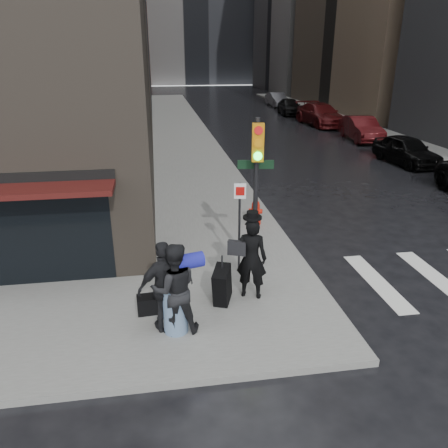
{
  "coord_description": "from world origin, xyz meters",
  "views": [
    {
      "loc": [
        -1.84,
        -8.0,
        5.42
      ],
      "look_at": [
        -0.22,
        2.3,
        1.3
      ],
      "focal_mm": 35.0,
      "sensor_mm": 36.0,
      "label": 1
    }
  ],
  "objects": [
    {
      "name": "man_overcoat",
      "position": [
        -0.01,
        0.56,
        1.04
      ],
      "size": [
        1.39,
        0.96,
        2.12
      ],
      "rotation": [
        0.0,
        0.0,
        2.78
      ],
      "color": "black",
      "rests_on": "ground"
    },
    {
      "name": "parked_car_1",
      "position": [
        10.88,
        12.5,
        0.73
      ],
      "size": [
        2.07,
        4.4,
        1.46
      ],
      "primitive_type": "imported",
      "rotation": [
        0.0,
        0.0,
        0.08
      ],
      "color": "black",
      "rests_on": "ground"
    },
    {
      "name": "man_jeans",
      "position": [
        -1.65,
        -0.48,
        1.11
      ],
      "size": [
        1.39,
        0.8,
        1.92
      ],
      "rotation": [
        0.0,
        0.0,
        3.22
      ],
      "color": "black",
      "rests_on": "ground"
    },
    {
      "name": "sidewalk_left",
      "position": [
        0.0,
        27.0,
        0.07
      ],
      "size": [
        4.0,
        50.0,
        0.15
      ],
      "primitive_type": "cube",
      "color": "slate",
      "rests_on": "ground"
    },
    {
      "name": "traffic_light",
      "position": [
        0.45,
        1.82,
        2.65
      ],
      "size": [
        0.96,
        0.51,
        3.88
      ],
      "rotation": [
        0.0,
        0.0,
        -0.15
      ],
      "color": "black",
      "rests_on": "ground"
    },
    {
      "name": "parked_car_3",
      "position": [
        11.12,
        25.49,
        0.84
      ],
      "size": [
        2.82,
        5.94,
        1.67
      ],
      "primitive_type": "imported",
      "rotation": [
        0.0,
        0.0,
        0.08
      ],
      "color": "#3F0C0E",
      "rests_on": "ground"
    },
    {
      "name": "ground",
      "position": [
        0.0,
        0.0,
        0.0
      ],
      "size": [
        140.0,
        140.0,
        0.0
      ],
      "primitive_type": "plane",
      "color": "black",
      "rests_on": "ground"
    },
    {
      "name": "sidewalk_right",
      "position": [
        13.5,
        27.0,
        0.07
      ],
      "size": [
        3.0,
        50.0,
        0.15
      ],
      "primitive_type": "cube",
      "color": "slate",
      "rests_on": "ground"
    },
    {
      "name": "man_greycoat",
      "position": [
        -1.8,
        -0.38,
        1.11
      ],
      "size": [
        1.21,
        0.75,
        1.92
      ],
      "rotation": [
        0.0,
        0.0,
        3.41
      ],
      "color": "black",
      "rests_on": "ground"
    },
    {
      "name": "parked_car_5",
      "position": [
        11.17,
        38.48,
        0.72
      ],
      "size": [
        1.61,
        4.39,
        1.44
      ],
      "primitive_type": "imported",
      "rotation": [
        0.0,
        0.0,
        0.02
      ],
      "color": "#4A4A4F",
      "rests_on": "ground"
    },
    {
      "name": "parked_car_2",
      "position": [
        11.48,
        19.0,
        0.77
      ],
      "size": [
        2.02,
        4.77,
        1.53
      ],
      "primitive_type": "imported",
      "rotation": [
        0.0,
        0.0,
        -0.09
      ],
      "color": "#3A0B0D",
      "rests_on": "ground"
    },
    {
      "name": "parked_car_4",
      "position": [
        10.58,
        31.98,
        0.74
      ],
      "size": [
        2.19,
        4.52,
        1.49
      ],
      "primitive_type": "imported",
      "rotation": [
        0.0,
        0.0,
        -0.1
      ],
      "color": "black",
      "rests_on": "ground"
    },
    {
      "name": "fire_hydrant",
      "position": [
        1.25,
        5.04,
        0.51
      ],
      "size": [
        0.47,
        0.36,
        0.81
      ],
      "rotation": [
        0.0,
        0.0,
        -0.29
      ],
      "color": "#B8190B",
      "rests_on": "ground"
    }
  ]
}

